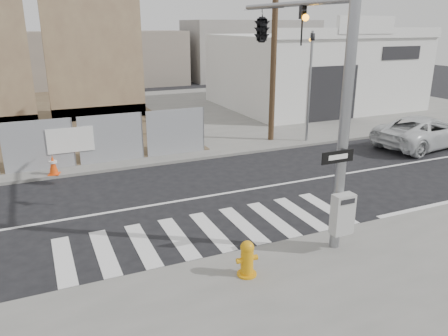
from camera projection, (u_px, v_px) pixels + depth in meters
name	position (u px, v px, depth m)	size (l,w,h in m)	color
ground	(183.00, 200.00, 14.60)	(100.00, 100.00, 0.00)	black
sidewalk_far	(109.00, 119.00, 26.73)	(50.00, 20.00, 0.12)	slate
signal_pole	(286.00, 55.00, 12.29)	(0.96, 5.87, 7.00)	gray
far_signal_pole	(310.00, 71.00, 20.58)	(0.16, 0.20, 5.60)	gray
concrete_wall_right	(96.00, 64.00, 25.57)	(5.50, 1.30, 8.00)	#7B5F4A
auto_shop	(312.00, 70.00, 30.45)	(12.00, 10.20, 5.95)	silver
utility_pole_right	(274.00, 33.00, 20.25)	(1.60, 0.28, 10.00)	#473321
fire_hydrant	(247.00, 258.00, 9.92)	(0.54, 0.51, 0.86)	orange
suv	(424.00, 132.00, 20.77)	(2.46, 5.34, 1.48)	silver
traffic_cone_c	(53.00, 165.00, 16.65)	(0.50, 0.50, 0.78)	#E9460C
traffic_cone_d	(52.00, 157.00, 17.74)	(0.39, 0.39, 0.69)	orange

